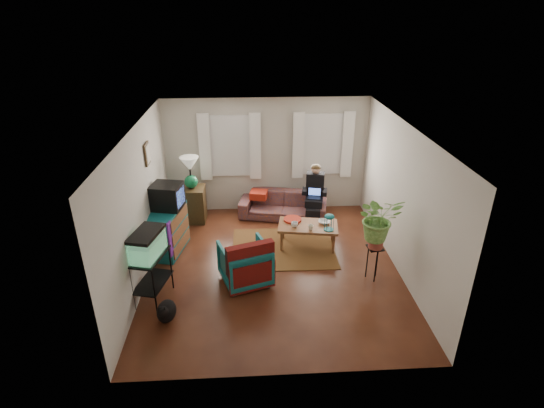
{
  "coord_description": "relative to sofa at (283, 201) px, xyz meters",
  "views": [
    {
      "loc": [
        -0.42,
        -6.53,
        4.4
      ],
      "look_at": [
        0.0,
        0.4,
        1.1
      ],
      "focal_mm": 28.0,
      "sensor_mm": 36.0,
      "label": 1
    }
  ],
  "objects": [
    {
      "name": "serape_throw",
      "position": [
        -0.76,
        -2.74,
        0.19
      ],
      "size": [
        0.82,
        0.44,
        0.66
      ],
      "primitive_type": "cube",
      "rotation": [
        0.0,
        0.0,
        0.33
      ],
      "color": "#9E0A0A",
      "rests_on": "armchair"
    },
    {
      "name": "cup_a",
      "position": [
        0.1,
        -1.39,
        0.15
      ],
      "size": [
        0.15,
        0.15,
        0.1
      ],
      "primitive_type": "imported",
      "rotation": [
        0.0,
        0.0,
        -0.16
      ],
      "color": "white",
      "rests_on": "coffee_table"
    },
    {
      "name": "dresser",
      "position": [
        -2.34,
        -1.34,
        0.07
      ],
      "size": [
        0.69,
        1.07,
        0.89
      ],
      "primitive_type": "cube",
      "rotation": [
        0.0,
        0.0,
        -0.21
      ],
      "color": "#12516F",
      "rests_on": "floor"
    },
    {
      "name": "aquarium_stand",
      "position": [
        -2.35,
        -2.85,
        0.04
      ],
      "size": [
        0.58,
        0.82,
        0.83
      ],
      "primitive_type": "cube",
      "rotation": [
        0.0,
        0.0,
        -0.24
      ],
      "color": "black",
      "rests_on": "floor"
    },
    {
      "name": "crt_tv",
      "position": [
        -2.3,
        -1.25,
        0.75
      ],
      "size": [
        0.63,
        0.59,
        0.47
      ],
      "primitive_type": "cube",
      "rotation": [
        0.0,
        0.0,
        -0.21
      ],
      "color": "black",
      "rests_on": "dresser"
    },
    {
      "name": "wall_back",
      "position": [
        -0.35,
        0.45,
        0.92
      ],
      "size": [
        4.5,
        0.01,
        2.6
      ],
      "primitive_type": "cube",
      "color": "silver",
      "rests_on": "floor"
    },
    {
      "name": "curtains_right",
      "position": [
        0.9,
        0.35,
        1.17
      ],
      "size": [
        1.36,
        0.06,
        1.5
      ],
      "primitive_type": "cube",
      "color": "white",
      "rests_on": "wall_back"
    },
    {
      "name": "armchair",
      "position": [
        -0.86,
        -2.45,
        0.02
      ],
      "size": [
        0.97,
        0.94,
        0.8
      ],
      "primitive_type": "imported",
      "rotation": [
        0.0,
        0.0,
        3.47
      ],
      "color": "#106065",
      "rests_on": "floor"
    },
    {
      "name": "ceiling",
      "position": [
        -0.35,
        -2.05,
        2.22
      ],
      "size": [
        4.5,
        5.0,
        0.01
      ],
      "primitive_type": "cube",
      "color": "white",
      "rests_on": "wall_back"
    },
    {
      "name": "wall_right",
      "position": [
        1.9,
        -2.05,
        0.92
      ],
      "size": [
        0.01,
        5.0,
        2.6
      ],
      "primitive_type": "cube",
      "color": "silver",
      "rests_on": "floor"
    },
    {
      "name": "window_right",
      "position": [
        0.9,
        0.43,
        1.17
      ],
      "size": [
        1.08,
        0.04,
        1.38
      ],
      "primitive_type": "cube",
      "color": "white",
      "rests_on": "wall_back"
    },
    {
      "name": "picture_frame",
      "position": [
        -2.56,
        -1.2,
        1.57
      ],
      "size": [
        0.04,
        0.32,
        0.4
      ],
      "primitive_type": "cube",
      "color": "#3D2616",
      "rests_on": "wall_left"
    },
    {
      "name": "birdcage",
      "position": [
        0.75,
        -1.55,
        0.27
      ],
      "size": [
        0.22,
        0.22,
        0.33
      ],
      "primitive_type": null,
      "rotation": [
        0.0,
        0.0,
        -0.16
      ],
      "color": "#115B6B",
      "rests_on": "coffee_table"
    },
    {
      "name": "sofa",
      "position": [
        0.0,
        0.0,
        0.0
      ],
      "size": [
        2.04,
        1.14,
        0.75
      ],
      "primitive_type": "imported",
      "rotation": [
        0.0,
        0.0,
        -0.21
      ],
      "color": "brown",
      "rests_on": "floor"
    },
    {
      "name": "coffee_table",
      "position": [
        0.38,
        -1.33,
        -0.14
      ],
      "size": [
        1.23,
        0.8,
        0.48
      ],
      "primitive_type": "cube",
      "rotation": [
        0.0,
        0.0,
        -0.16
      ],
      "color": "brown",
      "rests_on": "floor"
    },
    {
      "name": "bowl",
      "position": [
        0.7,
        -1.28,
        0.13
      ],
      "size": [
        0.26,
        0.26,
        0.06
      ],
      "primitive_type": "imported",
      "rotation": [
        0.0,
        0.0,
        -0.16
      ],
      "color": "white",
      "rests_on": "coffee_table"
    },
    {
      "name": "cup_b",
      "position": [
        0.4,
        -1.53,
        0.15
      ],
      "size": [
        0.12,
        0.12,
        0.1
      ],
      "primitive_type": "imported",
      "rotation": [
        0.0,
        0.0,
        -0.16
      ],
      "color": "beige",
      "rests_on": "coffee_table"
    },
    {
      "name": "area_rug",
      "position": [
        -0.11,
        -1.4,
        -0.37
      ],
      "size": [
        2.02,
        1.63,
        0.01
      ],
      "primitive_type": "cube",
      "rotation": [
        0.0,
        0.0,
        -0.01
      ],
      "color": "brown",
      "rests_on": "floor"
    },
    {
      "name": "seated_person",
      "position": [
        0.68,
        -0.14,
        0.2
      ],
      "size": [
        0.59,
        0.68,
        1.15
      ],
      "primitive_type": null,
      "rotation": [
        0.0,
        0.0,
        -0.21
      ],
      "color": "black",
      "rests_on": "sofa"
    },
    {
      "name": "window_left",
      "position": [
        -1.15,
        0.43,
        1.17
      ],
      "size": [
        1.08,
        0.04,
        1.38
      ],
      "primitive_type": "cube",
      "color": "white",
      "rests_on": "wall_back"
    },
    {
      "name": "potted_plant",
      "position": [
        1.37,
        -2.49,
        0.69
      ],
      "size": [
        0.79,
        0.71,
        0.8
      ],
      "primitive_type": "imported",
      "rotation": [
        0.0,
        0.0,
        0.12
      ],
      "color": "#599947",
      "rests_on": "plant_stand"
    },
    {
      "name": "aquarium",
      "position": [
        -2.35,
        -2.85,
        0.67
      ],
      "size": [
        0.52,
        0.74,
        0.43
      ],
      "primitive_type": "cube",
      "rotation": [
        0.0,
        0.0,
        -0.24
      ],
      "color": "#7FD899",
      "rests_on": "aquarium_stand"
    },
    {
      "name": "black_cat",
      "position": [
        -2.06,
        -3.37,
        -0.19
      ],
      "size": [
        0.31,
        0.46,
        0.38
      ],
      "primitive_type": "ellipsoid",
      "rotation": [
        0.0,
        0.0,
        -0.05
      ],
      "color": "black",
      "rests_on": "floor"
    },
    {
      "name": "snack_tray",
      "position": [
        0.09,
        -1.13,
        0.12
      ],
      "size": [
        0.41,
        0.41,
        0.04
      ],
      "primitive_type": "cylinder",
      "rotation": [
        0.0,
        0.0,
        -0.16
      ],
      "color": "#B21414",
      "rests_on": "coffee_table"
    },
    {
      "name": "curtains_left",
      "position": [
        -1.15,
        0.35,
        1.17
      ],
      "size": [
        1.36,
        0.06,
        1.5
      ],
      "primitive_type": "cube",
      "color": "white",
      "rests_on": "wall_back"
    },
    {
      "name": "floor",
      "position": [
        -0.35,
        -2.05,
        -0.38
      ],
      "size": [
        4.5,
        5.0,
        0.01
      ],
      "primitive_type": "cube",
      "color": "#4F2B14",
      "rests_on": "ground"
    },
    {
      "name": "side_table",
      "position": [
        -2.0,
        -0.06,
        0.01
      ],
      "size": [
        0.55,
        0.55,
        0.78
      ],
      "primitive_type": "cube",
      "rotation": [
        0.0,
        0.0,
        -0.02
      ],
      "color": "#412518",
      "rests_on": "floor"
    },
    {
      "name": "table_lamp",
      "position": [
        -2.0,
        -0.06,
        0.74
      ],
      "size": [
        0.41,
        0.41,
        0.71
      ],
      "primitive_type": null,
      "rotation": [
        0.0,
        0.0,
        -0.02
      ],
      "color": "white",
      "rests_on": "side_table"
    },
    {
      "name": "plant_stand",
      "position": [
        1.37,
        -2.49,
        -0.06
      ],
      "size": [
        0.3,
        0.3,
        0.63
      ],
      "primitive_type": "cube",
      "rotation": [
        0.0,
        0.0,
        0.12
      ],
      "color": "black",
      "rests_on": "floor"
    },
    {
      "name": "wall_left",
      "position": [
        -2.6,
        -2.05,
        0.92
      ],
      "size": [
        0.01,
        5.0,
        2.6
      ],
      "primitive_type": "cube",
      "color": "silver",
      "rests_on": "floor"
    },
    {
      "name": "wall_front",
      "position": [
        -0.35,
        -4.55,
        0.92
      ],
      "size": [
        4.5,
        0.01,
        2.6
      ],
      "primitive_type": "cube",
      "color": "silver",
      "rests_on": "floor"
    }
  ]
}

